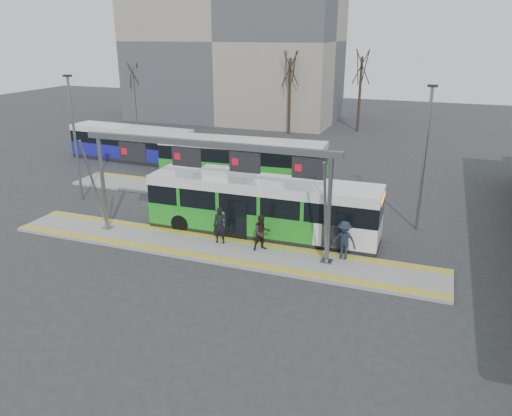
# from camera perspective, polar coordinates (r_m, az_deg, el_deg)

# --- Properties ---
(ground) EXTENTS (120.00, 120.00, 0.00)m
(ground) POSITION_cam_1_polar(r_m,az_deg,el_deg) (24.69, -4.71, -4.80)
(ground) COLOR #2D2D30
(ground) RESTS_ON ground
(platform_main) EXTENTS (22.00, 3.00, 0.15)m
(platform_main) POSITION_cam_1_polar(r_m,az_deg,el_deg) (24.66, -4.72, -4.64)
(platform_main) COLOR gray
(platform_main) RESTS_ON ground
(platform_second) EXTENTS (20.00, 3.00, 0.15)m
(platform_second) POSITION_cam_1_polar(r_m,az_deg,el_deg) (33.02, -5.17, 1.74)
(platform_second) COLOR gray
(platform_second) RESTS_ON ground
(tactile_main) EXTENTS (22.00, 2.65, 0.02)m
(tactile_main) POSITION_cam_1_polar(r_m,az_deg,el_deg) (24.62, -4.72, -4.46)
(tactile_main) COLOR yellow
(tactile_main) RESTS_ON platform_main
(tactile_second) EXTENTS (20.00, 0.35, 0.02)m
(tactile_second) POSITION_cam_1_polar(r_m,az_deg,el_deg) (33.98, -4.34, 2.44)
(tactile_second) COLOR yellow
(tactile_second) RESTS_ON platform_second
(gantry) EXTENTS (13.00, 1.68, 5.20)m
(gantry) POSITION_cam_1_polar(r_m,az_deg,el_deg) (23.61, -5.51, 5.12)
(gantry) COLOR slate
(gantry) RESTS_ON platform_main
(apartment_block) EXTENTS (24.50, 12.50, 18.40)m
(apartment_block) POSITION_cam_1_polar(r_m,az_deg,el_deg) (61.07, -2.53, 18.74)
(apartment_block) COLOR gray
(apartment_block) RESTS_ON ground
(hero_bus) EXTENTS (12.10, 2.79, 3.31)m
(hero_bus) POSITION_cam_1_polar(r_m,az_deg,el_deg) (25.89, 0.68, 0.08)
(hero_bus) COLOR black
(hero_bus) RESTS_ON ground
(bg_bus_green) EXTENTS (11.99, 3.25, 2.96)m
(bg_bus_green) POSITION_cam_1_polar(r_m,az_deg,el_deg) (35.57, -1.62, 5.46)
(bg_bus_green) COLOR black
(bg_bus_green) RESTS_ON ground
(bg_bus_blue) EXTENTS (10.72, 2.94, 2.77)m
(bg_bus_blue) POSITION_cam_1_polar(r_m,az_deg,el_deg) (42.52, -14.05, 7.11)
(bg_bus_blue) COLOR black
(bg_bus_blue) RESTS_ON ground
(passenger_a) EXTENTS (0.75, 0.57, 1.86)m
(passenger_a) POSITION_cam_1_polar(r_m,az_deg,el_deg) (24.76, -4.13, -1.99)
(passenger_a) COLOR black
(passenger_a) RESTS_ON platform_main
(passenger_b) EXTENTS (1.09, 1.07, 1.78)m
(passenger_b) POSITION_cam_1_polar(r_m,az_deg,el_deg) (23.94, 0.69, -2.83)
(passenger_b) COLOR black
(passenger_b) RESTS_ON platform_main
(passenger_c) EXTENTS (1.31, 0.92, 1.85)m
(passenger_c) POSITION_cam_1_polar(r_m,az_deg,el_deg) (23.34, 10.03, -3.65)
(passenger_c) COLOR #1C2433
(passenger_c) RESTS_ON platform_main
(tree_left) EXTENTS (1.40, 1.40, 8.58)m
(tree_left) POSITION_cam_1_polar(r_m,az_deg,el_deg) (51.88, 3.92, 15.57)
(tree_left) COLOR #382B21
(tree_left) RESTS_ON ground
(tree_mid) EXTENTS (1.40, 1.40, 8.68)m
(tree_mid) POSITION_cam_1_polar(r_m,az_deg,el_deg) (54.04, 11.97, 15.44)
(tree_mid) COLOR #382B21
(tree_mid) RESTS_ON ground
(tree_far) EXTENTS (1.40, 1.40, 6.94)m
(tree_far) POSITION_cam_1_polar(r_m,az_deg,el_deg) (60.86, -13.76, 14.50)
(tree_far) COLOR #382B21
(tree_far) RESTS_ON ground
(lamp_west) EXTENTS (0.50, 0.25, 7.73)m
(lamp_west) POSITION_cam_1_polar(r_m,az_deg,el_deg) (32.64, -20.02, 7.75)
(lamp_west) COLOR slate
(lamp_west) RESTS_ON ground
(lamp_east) EXTENTS (0.50, 0.25, 7.67)m
(lamp_east) POSITION_cam_1_polar(r_m,az_deg,el_deg) (27.28, 18.71, 5.66)
(lamp_east) COLOR slate
(lamp_east) RESTS_ON ground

